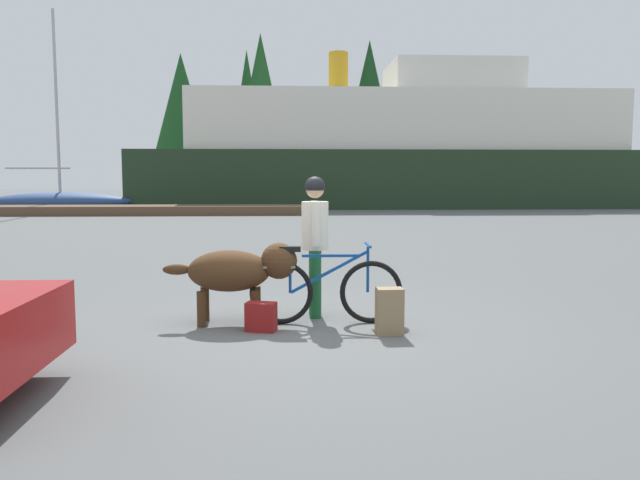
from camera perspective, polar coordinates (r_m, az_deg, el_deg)
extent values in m
plane|color=#595B5B|center=(7.00, -1.86, -8.03)|extent=(160.00, 160.00, 0.00)
torus|color=black|center=(7.20, 4.66, -4.73)|extent=(0.72, 0.06, 0.72)
torus|color=black|center=(7.14, -3.53, -4.81)|extent=(0.72, 0.06, 0.72)
cube|color=navy|center=(7.09, 0.99, -1.44)|extent=(0.65, 0.03, 0.03)
cube|color=navy|center=(7.11, 0.83, -2.92)|extent=(0.88, 0.03, 0.49)
cylinder|color=navy|center=(7.10, -2.73, -3.14)|extent=(0.03, 0.03, 0.42)
cylinder|color=navy|center=(7.15, 4.36, -2.69)|extent=(0.03, 0.03, 0.52)
cube|color=black|center=(7.06, -2.74, -0.82)|extent=(0.24, 0.10, 0.06)
cylinder|color=navy|center=(7.12, 4.38, -0.45)|extent=(0.03, 0.44, 0.03)
cube|color=slate|center=(7.09, -3.71, -2.43)|extent=(0.36, 0.14, 0.02)
cylinder|color=#19592D|center=(7.65, -0.49, -3.76)|extent=(0.14, 0.14, 0.81)
cylinder|color=#19592D|center=(7.43, -0.42, -4.04)|extent=(0.14, 0.14, 0.81)
cylinder|color=silver|center=(7.46, -0.46, 1.32)|extent=(0.32, 0.32, 0.57)
cylinder|color=silver|center=(7.67, -0.53, 1.69)|extent=(0.09, 0.09, 0.50)
cylinder|color=silver|center=(7.23, -0.38, 1.45)|extent=(0.09, 0.09, 0.50)
sphere|color=tan|center=(7.44, -0.46, 4.65)|extent=(0.22, 0.22, 0.22)
sphere|color=black|center=(7.43, -0.46, 4.89)|extent=(0.24, 0.24, 0.24)
ellipsoid|color=#472D19|center=(7.20, -8.25, -2.79)|extent=(0.93, 0.55, 0.47)
sphere|color=#472D19|center=(7.16, -3.74, -1.90)|extent=(0.41, 0.41, 0.41)
ellipsoid|color=#472D19|center=(7.28, -12.86, -2.63)|extent=(0.32, 0.12, 0.12)
cylinder|color=#472D19|center=(7.40, -5.78, -5.72)|extent=(0.10, 0.10, 0.40)
cylinder|color=#472D19|center=(7.10, -5.91, -6.20)|extent=(0.10, 0.10, 0.40)
cylinder|color=#472D19|center=(7.46, -10.40, -5.70)|extent=(0.10, 0.10, 0.40)
cylinder|color=#472D19|center=(7.16, -10.71, -6.18)|extent=(0.10, 0.10, 0.40)
cube|color=#8C7251|center=(6.73, 6.32, -6.45)|extent=(0.29, 0.21, 0.50)
cube|color=maroon|center=(6.87, -5.37, -6.96)|extent=(0.36, 0.26, 0.32)
cube|color=brown|center=(29.17, -17.78, 2.60)|extent=(17.34, 2.20, 0.40)
cube|color=#1E331E|center=(36.67, 7.13, 5.48)|extent=(29.14, 8.90, 3.05)
cube|color=silver|center=(36.79, 7.19, 10.36)|extent=(23.32, 7.48, 3.20)
cube|color=silver|center=(37.69, 11.74, 14.00)|extent=(6.99, 5.34, 1.80)
cylinder|color=#BF8C19|center=(36.68, 1.68, 14.82)|extent=(1.10, 1.10, 2.40)
ellipsoid|color=navy|center=(33.57, -22.48, 3.24)|extent=(6.92, 1.94, 0.90)
cylinder|color=#B2B2B7|center=(33.74, -22.80, 11.49)|extent=(0.14, 0.14, 8.79)
cylinder|color=#B2B2B7|center=(33.91, -24.25, 5.98)|extent=(3.12, 0.10, 0.10)
cylinder|color=#4C331E|center=(48.91, -12.31, 5.33)|extent=(0.42, 0.42, 2.84)
cone|color=#19471E|center=(49.19, -12.45, 11.66)|extent=(4.39, 4.39, 8.01)
cylinder|color=#4C331E|center=(46.26, -5.31, 5.06)|extent=(0.38, 0.38, 2.26)
cone|color=#19471E|center=(46.57, -5.38, 12.41)|extent=(4.12, 4.12, 9.65)
cylinder|color=#4C331E|center=(49.36, 4.44, 5.44)|extent=(0.38, 0.38, 2.82)
cone|color=#143819|center=(49.69, 4.49, 12.42)|extent=(4.30, 4.30, 9.26)
cylinder|color=#4C331E|center=(52.16, -6.55, 5.28)|extent=(0.48, 0.48, 2.54)
cone|color=#19471E|center=(52.45, -6.63, 11.77)|extent=(3.07, 3.07, 9.32)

